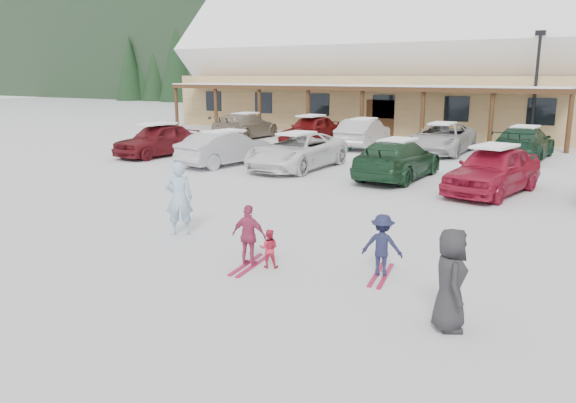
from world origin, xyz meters
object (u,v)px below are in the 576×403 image
Objects in this scene: parked_car_0 at (158,140)px; parked_car_4 at (493,170)px; toddler_red at (269,248)px; parked_car_9 at (363,133)px; bystander_dark at (450,280)px; adult_skier at (179,198)px; parked_car_7 at (246,126)px; day_lodge at (383,71)px; parked_car_11 at (524,143)px; parked_car_3 at (397,159)px; parked_car_8 at (311,130)px; parked_car_1 at (225,148)px; parked_car_2 at (296,151)px; child_magenta at (249,236)px; parked_car_10 at (442,138)px; child_navy at (382,245)px; lamp_post at (536,81)px.

parked_car_4 reaches higher than parked_car_0.
parked_car_9 reaches higher than toddler_red.
bystander_dark is (3.76, -0.84, 0.38)m from toddler_red.
parked_car_7 is at bearing -97.76° from adult_skier.
day_lodge is 22.40m from parked_car_4.
parked_car_4 is 0.87× the size of parked_car_7.
parked_car_9 is (6.73, 7.77, -0.01)m from parked_car_0.
parked_car_11 reaches higher than toddler_red.
parked_car_8 reaches higher than parked_car_3.
parked_car_2 reaches higher than parked_car_1.
child_magenta is 11.77m from parked_car_2.
parked_car_7 is 1.03× the size of parked_car_11.
day_lodge is 5.70× the size of parked_car_7.
toddler_red is (3.08, -0.81, -0.48)m from adult_skier.
parked_car_2 is at bearing 5.29° from parked_car_0.
parked_car_3 is 1.08× the size of parked_car_8.
parked_car_1 is (-8.35, 9.70, 0.09)m from child_magenta.
bystander_dark is at bearing 112.14° from parked_car_9.
parked_car_4 is at bearing -65.65° from parked_car_10.
parked_car_7 is (-15.96, 17.29, 0.15)m from child_navy.
day_lodge reaches higher than child_navy.
parked_car_10 is at bearing -84.98° from parked_car_3.
parked_car_0 is 0.85× the size of parked_car_10.
parked_car_0 is (-13.84, -13.35, -2.59)m from lamp_post.
parked_car_2 is at bearing 0.40° from parked_car_3.
parked_car_4 is at bearing -126.83° from toddler_red.
parked_car_7 is (-0.96, 8.02, -0.01)m from parked_car_0.
parked_car_10 reaches higher than parked_car_1.
parked_car_4 is 0.98× the size of parked_car_9.
parked_car_4 is 11.65m from parked_car_9.
day_lodge is at bearing -42.02° from parked_car_11.
toddler_red is 0.63× the size of child_magenta.
child_magenta is at bearing 53.35° from bystander_dark.
day_lodge reaches higher than parked_car_2.
parked_car_2 is at bearing -72.68° from child_magenta.
adult_skier is 0.39× the size of parked_car_4.
parked_car_7 is 7.69m from parked_car_9.
parked_car_4 is at bearing 94.67° from parked_car_11.
parked_car_10 is (6.52, 8.28, 0.01)m from parked_car_1.
child_magenta is at bearing 122.25° from parked_car_7.
lamp_post is 1.33× the size of parked_car_0.
parked_car_10 is (-0.71, 7.43, 0.01)m from parked_car_3.
day_lodge is at bearing 123.01° from parked_car_10.
parked_car_8 is 0.99× the size of parked_car_9.
parked_car_11 is (1.45, 17.99, 0.34)m from toddler_red.
day_lodge reaches higher than parked_car_4.
day_lodge is 24.64× the size of child_navy.
parked_car_1 is (-12.48, 10.40, -0.06)m from bystander_dark.
bystander_dark is 0.31× the size of parked_car_11.
parked_car_9 is 0.87× the size of parked_car_10.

